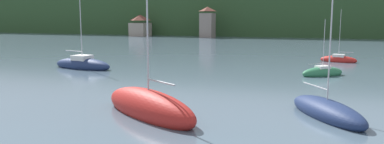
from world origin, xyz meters
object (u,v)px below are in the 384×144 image
sailboat_near_1 (149,107)px  sailboat_mid_3 (82,65)px  shore_building_westcentral (208,23)px  sailboat_far_2 (323,73)px  sailboat_far_5 (338,60)px  shore_building_west (140,26)px  sailboat_mid_4 (327,111)px

sailboat_near_1 → sailboat_mid_3: (-15.65, 15.64, -0.05)m
shore_building_westcentral → sailboat_far_2: (30.57, -61.64, -3.74)m
sailboat_near_1 → sailboat_far_2: sailboat_near_1 is taller
sailboat_far_2 → sailboat_far_5: size_ratio=0.84×
shore_building_west → sailboat_far_2: size_ratio=1.09×
shore_building_west → sailboat_far_2: (51.48, -62.33, -2.76)m
shore_building_westcentral → sailboat_near_1: size_ratio=0.78×
shore_building_west → shore_building_westcentral: shore_building_westcentral is taller
sailboat_far_5 → shore_building_westcentral: bearing=-43.8°
sailboat_mid_3 → sailboat_far_5: sailboat_mid_3 is taller
shore_building_westcentral → sailboat_mid_4: (30.94, -77.49, -3.72)m
sailboat_mid_4 → sailboat_mid_3: bearing=-149.6°
shore_building_west → sailboat_far_5: (53.25, -49.81, -2.76)m
sailboat_far_2 → sailboat_far_5: 12.65m
sailboat_mid_3 → sailboat_far_5: bearing=39.5°
sailboat_near_1 → sailboat_far_5: 33.29m
shore_building_westcentral → sailboat_far_2: 68.90m
shore_building_westcentral → sailboat_mid_4: bearing=-68.2°
sailboat_near_1 → sailboat_mid_4: (9.62, 3.03, -0.16)m
sailboat_far_5 → sailboat_far_2: bearing=94.8°
sailboat_far_2 → sailboat_near_1: bearing=-154.7°
sailboat_mid_4 → shore_building_westcentral: bearing=168.7°
shore_building_west → sailboat_mid_4: size_ratio=0.76×
sailboat_mid_3 → sailboat_mid_4: bearing=-17.6°
shore_building_west → sailboat_mid_3: size_ratio=0.62×
sailboat_mid_3 → sailboat_far_2: bearing=16.3°
shore_building_westcentral → sailboat_mid_3: 65.23m
sailboat_mid_4 → sailboat_near_1: bearing=-105.6°
shore_building_westcentral → sailboat_near_1: bearing=-75.2°
sailboat_near_1 → sailboat_far_5: bearing=-77.4°
shore_building_west → shore_building_westcentral: (20.91, -0.70, 0.98)m
sailboat_far_2 → sailboat_mid_4: bearing=-127.3°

